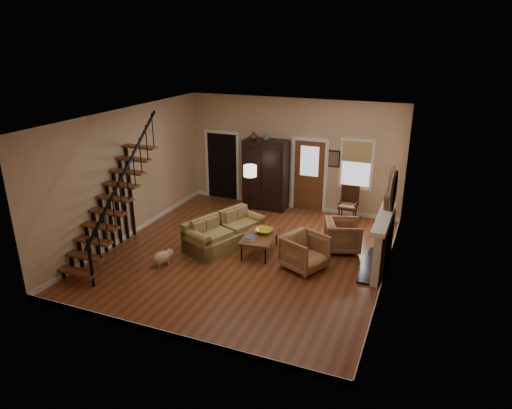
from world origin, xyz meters
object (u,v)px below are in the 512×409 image
at_px(armoire, 266,174).
at_px(armchair_left, 304,252).
at_px(coffee_table, 260,244).
at_px(side_chair, 348,205).
at_px(floor_lamp, 250,193).
at_px(armchair_right, 343,236).
at_px(sofa, 225,232).

distance_m(armoire, armchair_left, 4.03).
relative_size(coffee_table, side_chair, 1.20).
xyz_separation_m(floor_lamp, side_chair, (2.60, 0.89, -0.29)).
bearing_deg(armchair_right, side_chair, -9.79).
distance_m(floor_lamp, side_chair, 2.76).
bearing_deg(coffee_table, side_chair, 60.33).
distance_m(armoire, side_chair, 2.61).
height_order(armchair_left, floor_lamp, floor_lamp).
bearing_deg(sofa, armoire, 112.69).
relative_size(sofa, coffee_table, 1.67).
relative_size(armchair_right, floor_lamp, 0.53).
bearing_deg(armchair_left, armoire, 57.87).
bearing_deg(armchair_left, side_chair, 17.85).
bearing_deg(side_chair, armoire, 175.52).
distance_m(armchair_left, side_chair, 3.13).
bearing_deg(armchair_right, coffee_table, 98.61).
bearing_deg(side_chair, coffee_table, -119.67).
height_order(coffee_table, side_chair, side_chair).
relative_size(coffee_table, armchair_right, 1.44).
xyz_separation_m(sofa, side_chair, (2.51, 2.71, 0.13)).
xyz_separation_m(armchair_left, armchair_right, (0.60, 1.25, -0.01)).
height_order(armoire, armchair_right, armoire).
distance_m(armoire, armchair_right, 3.54).
xyz_separation_m(armoire, armchair_left, (2.20, -3.31, -0.65)).
xyz_separation_m(armchair_left, side_chair, (0.35, 3.11, 0.11)).
xyz_separation_m(sofa, coffee_table, (0.94, -0.04, -0.15)).
distance_m(sofa, floor_lamp, 1.88).
bearing_deg(side_chair, armchair_right, -82.29).
bearing_deg(armoire, coffee_table, -71.70).
relative_size(armchair_left, armchair_right, 1.04).
height_order(coffee_table, armchair_left, armchair_left).
relative_size(armoire, side_chair, 2.06).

